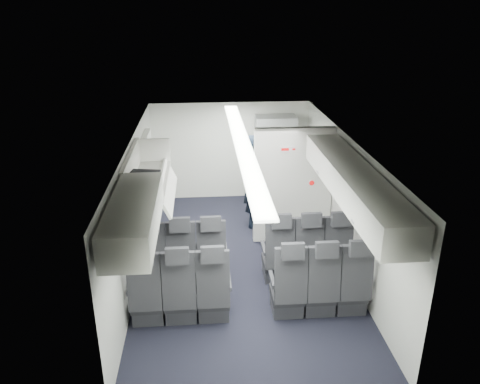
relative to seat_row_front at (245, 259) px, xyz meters
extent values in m
cube|color=black|center=(0.00, 0.53, -0.41)|extent=(3.40, 6.00, 0.01)
cube|color=silver|center=(0.00, 0.53, 1.75)|extent=(3.40, 6.00, 0.01)
cube|color=silver|center=(0.00, 3.53, 0.67)|extent=(3.40, 0.01, 2.15)
cube|color=silver|center=(0.00, -2.47, 0.67)|extent=(3.40, 0.01, 2.15)
cube|color=silver|center=(-1.70, 0.53, 0.67)|extent=(0.01, 6.00, 2.15)
cube|color=silver|center=(1.70, 0.53, 0.67)|extent=(0.01, 6.00, 2.15)
cube|color=white|center=(0.00, 0.53, 1.71)|extent=(0.25, 5.52, 0.03)
cube|color=#262629|center=(-1.42, 0.08, -0.13)|extent=(0.44, 0.46, 0.12)
cube|color=#2D2D33|center=(-1.42, 0.08, -0.29)|extent=(0.42, 0.42, 0.22)
cube|color=#262629|center=(-1.42, -0.14, 0.32)|extent=(0.44, 0.20, 0.80)
cube|color=#262629|center=(-1.42, -0.19, 0.72)|extent=(0.30, 0.12, 0.23)
cube|color=#2D2D33|center=(-1.64, 0.05, 0.15)|extent=(0.05, 0.40, 0.06)
cube|color=#2D2D33|center=(-1.20, 0.05, 0.15)|extent=(0.05, 0.40, 0.06)
cube|color=#262629|center=(-0.97, 0.08, -0.13)|extent=(0.44, 0.46, 0.12)
cube|color=#2D2D33|center=(-0.97, 0.08, -0.29)|extent=(0.42, 0.42, 0.22)
cube|color=#262629|center=(-0.97, -0.14, 0.32)|extent=(0.44, 0.20, 0.80)
cube|color=#262629|center=(-0.97, -0.19, 0.72)|extent=(0.30, 0.12, 0.23)
cube|color=#2D2D33|center=(-1.19, 0.05, 0.15)|extent=(0.05, 0.40, 0.06)
cube|color=#2D2D33|center=(-0.75, 0.05, 0.15)|extent=(0.05, 0.40, 0.06)
cube|color=#262629|center=(-0.52, 0.08, -0.13)|extent=(0.44, 0.46, 0.12)
cube|color=#2D2D33|center=(-0.52, 0.08, -0.29)|extent=(0.42, 0.42, 0.22)
cube|color=#262629|center=(-0.52, -0.14, 0.32)|extent=(0.44, 0.20, 0.80)
cube|color=#262629|center=(-0.52, -0.19, 0.72)|extent=(0.30, 0.12, 0.23)
cube|color=#2D2D33|center=(-0.74, 0.05, 0.15)|extent=(0.05, 0.40, 0.06)
cube|color=#2D2D33|center=(-0.30, 0.05, 0.15)|extent=(0.05, 0.40, 0.06)
cube|color=#262629|center=(0.52, 0.08, -0.13)|extent=(0.44, 0.46, 0.12)
cube|color=#2D2D33|center=(0.52, 0.08, -0.29)|extent=(0.42, 0.42, 0.22)
cube|color=#262629|center=(0.52, -0.14, 0.32)|extent=(0.44, 0.20, 0.80)
cube|color=#262629|center=(0.52, -0.19, 0.72)|extent=(0.30, 0.12, 0.23)
cube|color=#2D2D33|center=(0.30, 0.05, 0.15)|extent=(0.05, 0.40, 0.06)
cube|color=#2D2D33|center=(0.74, 0.05, 0.15)|extent=(0.05, 0.40, 0.06)
cube|color=#262629|center=(0.97, 0.08, -0.13)|extent=(0.44, 0.46, 0.12)
cube|color=#2D2D33|center=(0.97, 0.08, -0.29)|extent=(0.42, 0.42, 0.22)
cube|color=#262629|center=(0.97, -0.14, 0.32)|extent=(0.44, 0.20, 0.80)
cube|color=#262629|center=(0.97, -0.19, 0.72)|extent=(0.30, 0.12, 0.23)
cube|color=#2D2D33|center=(0.75, 0.05, 0.15)|extent=(0.05, 0.40, 0.06)
cube|color=#2D2D33|center=(1.19, 0.05, 0.15)|extent=(0.05, 0.40, 0.06)
cube|color=#262629|center=(1.42, 0.08, -0.13)|extent=(0.44, 0.46, 0.12)
cube|color=#2D2D33|center=(1.42, 0.08, -0.29)|extent=(0.42, 0.42, 0.22)
cube|color=#262629|center=(1.42, -0.14, 0.32)|extent=(0.44, 0.20, 0.80)
cube|color=#262629|center=(1.42, -0.19, 0.72)|extent=(0.30, 0.12, 0.23)
cube|color=#2D2D33|center=(1.20, 0.05, 0.15)|extent=(0.05, 0.40, 0.06)
cube|color=#2D2D33|center=(1.64, 0.05, 0.15)|extent=(0.05, 0.40, 0.06)
cube|color=#262629|center=(-1.42, -0.82, -0.13)|extent=(0.44, 0.46, 0.12)
cube|color=#2D2D33|center=(-1.42, -0.82, -0.29)|extent=(0.42, 0.42, 0.22)
cube|color=#262629|center=(-1.42, -1.04, 0.32)|extent=(0.44, 0.20, 0.80)
cube|color=#262629|center=(-1.42, -1.09, 0.72)|extent=(0.30, 0.12, 0.23)
cube|color=#2D2D33|center=(-1.64, -0.85, 0.15)|extent=(0.05, 0.40, 0.06)
cube|color=#2D2D33|center=(-1.20, -0.85, 0.15)|extent=(0.05, 0.40, 0.06)
cube|color=#262629|center=(-0.97, -0.82, -0.13)|extent=(0.44, 0.46, 0.12)
cube|color=#2D2D33|center=(-0.97, -0.82, -0.29)|extent=(0.42, 0.42, 0.22)
cube|color=#262629|center=(-0.97, -1.04, 0.32)|extent=(0.44, 0.20, 0.80)
cube|color=#262629|center=(-0.97, -1.09, 0.72)|extent=(0.30, 0.12, 0.23)
cube|color=#2D2D33|center=(-1.19, -0.85, 0.15)|extent=(0.05, 0.40, 0.06)
cube|color=#2D2D33|center=(-0.75, -0.85, 0.15)|extent=(0.05, 0.40, 0.06)
cube|color=#262629|center=(-0.52, -0.82, -0.13)|extent=(0.44, 0.46, 0.12)
cube|color=#2D2D33|center=(-0.52, -0.82, -0.29)|extent=(0.42, 0.42, 0.22)
cube|color=#262629|center=(-0.52, -1.04, 0.32)|extent=(0.44, 0.20, 0.80)
cube|color=#262629|center=(-0.52, -1.09, 0.72)|extent=(0.30, 0.12, 0.23)
cube|color=#2D2D33|center=(-0.74, -0.85, 0.15)|extent=(0.05, 0.40, 0.06)
cube|color=#2D2D33|center=(-0.30, -0.85, 0.15)|extent=(0.05, 0.40, 0.06)
cube|color=#262629|center=(0.52, -0.82, -0.13)|extent=(0.44, 0.46, 0.12)
cube|color=#2D2D33|center=(0.52, -0.82, -0.29)|extent=(0.42, 0.42, 0.22)
cube|color=#262629|center=(0.52, -1.04, 0.32)|extent=(0.44, 0.20, 0.80)
cube|color=#262629|center=(0.52, -1.09, 0.72)|extent=(0.30, 0.12, 0.23)
cube|color=#2D2D33|center=(0.30, -0.85, 0.15)|extent=(0.05, 0.40, 0.06)
cube|color=#2D2D33|center=(0.74, -0.85, 0.15)|extent=(0.05, 0.40, 0.06)
cube|color=#262629|center=(0.97, -0.82, -0.13)|extent=(0.44, 0.46, 0.12)
cube|color=#2D2D33|center=(0.97, -0.82, -0.29)|extent=(0.42, 0.42, 0.22)
cube|color=#262629|center=(0.97, -1.04, 0.32)|extent=(0.44, 0.20, 0.80)
cube|color=#262629|center=(0.97, -1.09, 0.72)|extent=(0.30, 0.12, 0.23)
cube|color=#2D2D33|center=(0.75, -0.85, 0.15)|extent=(0.05, 0.40, 0.06)
cube|color=#2D2D33|center=(1.19, -0.85, 0.15)|extent=(0.05, 0.40, 0.06)
cube|color=#262629|center=(1.42, -0.82, -0.13)|extent=(0.44, 0.46, 0.12)
cube|color=#2D2D33|center=(1.42, -0.82, -0.29)|extent=(0.42, 0.42, 0.22)
cube|color=#262629|center=(1.42, -1.04, 0.32)|extent=(0.44, 0.20, 0.80)
cube|color=#262629|center=(1.42, -1.09, 0.72)|extent=(0.30, 0.12, 0.23)
cube|color=#2D2D33|center=(1.20, -0.85, 0.15)|extent=(0.05, 0.40, 0.06)
cube|color=#2D2D33|center=(1.64, -0.85, 0.15)|extent=(0.05, 0.40, 0.06)
cube|color=white|center=(-1.40, -1.47, 1.46)|extent=(0.52, 1.80, 0.40)
cylinder|color=slate|center=(-1.15, -1.47, 1.30)|extent=(0.04, 0.10, 0.04)
cube|color=#9E9E93|center=(-1.40, 0.28, 1.26)|extent=(0.52, 1.70, 0.04)
cube|color=white|center=(-1.66, 0.28, 1.46)|extent=(0.06, 1.70, 0.44)
cube|color=white|center=(-1.40, -0.55, 1.46)|extent=(0.52, 0.04, 0.40)
cube|color=white|center=(-1.40, 1.11, 1.46)|extent=(0.52, 0.04, 0.40)
cube|color=white|center=(-1.15, 0.28, 1.15)|extent=(0.21, 1.61, 0.38)
cube|color=white|center=(1.40, -1.47, 1.46)|extent=(0.52, 1.80, 0.40)
cylinder|color=slate|center=(1.15, -1.47, 1.30)|extent=(0.04, 0.10, 0.04)
cube|color=white|center=(1.40, 0.28, 1.46)|extent=(0.52, 1.70, 0.40)
cylinder|color=slate|center=(1.15, 0.28, 1.30)|extent=(0.04, 0.10, 0.04)
cube|color=silver|center=(0.98, 1.33, 0.67)|extent=(1.40, 0.12, 2.13)
cube|color=white|center=(0.85, 1.26, 1.38)|extent=(0.24, 0.01, 0.10)
cube|color=red|center=(0.80, 1.25, 1.38)|extent=(0.13, 0.01, 0.04)
cube|color=red|center=(0.95, 1.25, 1.38)|extent=(0.05, 0.01, 0.03)
cylinder|color=white|center=(1.30, 1.26, 0.75)|extent=(0.11, 0.01, 0.11)
cylinder|color=red|center=(1.30, 1.26, 0.75)|extent=(0.09, 0.01, 0.09)
cube|color=#939399|center=(0.95, 3.25, 0.55)|extent=(0.85, 0.50, 1.90)
cube|color=#3F3F42|center=(0.95, 2.99, 0.10)|extent=(0.80, 0.01, 0.02)
cube|color=#3F3F42|center=(0.95, 2.99, 0.60)|extent=(0.80, 0.01, 0.02)
cube|color=#3F3F42|center=(0.95, 2.99, 1.10)|extent=(0.80, 0.01, 0.02)
cube|color=silver|center=(-1.64, 2.08, 0.55)|extent=(0.10, 0.92, 1.86)
cylinder|color=black|center=(-1.58, 2.08, 1.05)|extent=(0.03, 0.22, 0.22)
cube|color=gold|center=(-1.58, 2.38, 0.60)|extent=(0.02, 0.10, 0.75)
cylinder|color=white|center=(-1.67, 1.33, 0.90)|extent=(0.01, 0.11, 0.11)
cylinder|color=red|center=(-1.66, 1.33, 0.90)|extent=(0.01, 0.09, 0.09)
imported|color=black|center=(0.39, 2.04, 0.51)|extent=(0.60, 0.76, 1.83)
cube|color=black|center=(-1.43, -0.11, 1.39)|extent=(0.45, 0.35, 0.24)
cube|color=white|center=(0.58, 1.99, 0.70)|extent=(0.22, 0.06, 0.15)
camera|label=1|loc=(-0.60, -6.33, 3.70)|focal=35.00mm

